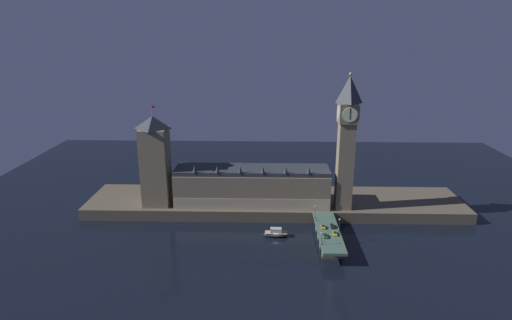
# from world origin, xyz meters

# --- Properties ---
(ground_plane) EXTENTS (400.00, 400.00, 0.00)m
(ground_plane) POSITION_xyz_m (0.00, 0.00, 0.00)
(ground_plane) COLOR black
(embankment) EXTENTS (220.00, 42.00, 6.37)m
(embankment) POSITION_xyz_m (0.00, 39.00, 3.18)
(embankment) COLOR brown
(embankment) RESTS_ON ground_plane
(parliament_hall) EXTENTS (87.10, 20.93, 25.57)m
(parliament_hall) POSITION_xyz_m (-13.29, 30.79, 17.00)
(parliament_hall) COLOR #7F7056
(parliament_hall) RESTS_ON embankment
(clock_tower) EXTENTS (10.69, 10.80, 75.20)m
(clock_tower) POSITION_xyz_m (37.89, 25.82, 46.18)
(clock_tower) COLOR #7F7056
(clock_tower) RESTS_ON embankment
(victoria_tower) EXTENTS (15.01, 15.01, 57.24)m
(victoria_tower) POSITION_xyz_m (-67.51, 28.86, 32.11)
(victoria_tower) COLOR #7F7056
(victoria_tower) RESTS_ON embankment
(bridge) EXTENTS (11.08, 46.00, 7.06)m
(bridge) POSITION_xyz_m (26.00, -5.00, 4.64)
(bridge) COLOR #476656
(bridge) RESTS_ON ground_plane
(car_northbound_lead) EXTENTS (2.05, 3.88, 1.45)m
(car_northbound_lead) POSITION_xyz_m (23.56, -2.36, 7.74)
(car_northbound_lead) COLOR yellow
(car_northbound_lead) RESTS_ON bridge
(car_northbound_trail) EXTENTS (1.87, 4.57, 1.35)m
(car_northbound_trail) POSITION_xyz_m (23.56, -12.06, 7.69)
(car_northbound_trail) COLOR #235633
(car_northbound_trail) RESTS_ON bridge
(car_southbound_lead) EXTENTS (1.88, 4.50, 1.37)m
(car_southbound_lead) POSITION_xyz_m (28.44, -9.43, 7.70)
(car_southbound_lead) COLOR yellow
(car_southbound_lead) RESTS_ON bridge
(car_southbound_trail) EXTENTS (1.95, 4.78, 1.46)m
(car_southbound_trail) POSITION_xyz_m (28.44, -1.34, 7.75)
(car_southbound_trail) COLOR black
(car_southbound_trail) RESTS_ON bridge
(pedestrian_near_rail) EXTENTS (0.38, 0.38, 1.63)m
(pedestrian_near_rail) POSITION_xyz_m (21.12, -17.31, 7.92)
(pedestrian_near_rail) COLOR black
(pedestrian_near_rail) RESTS_ON bridge
(pedestrian_mid_walk) EXTENTS (0.38, 0.38, 1.82)m
(pedestrian_mid_walk) POSITION_xyz_m (30.87, -6.93, 8.03)
(pedestrian_mid_walk) COLOR black
(pedestrian_mid_walk) RESTS_ON bridge
(pedestrian_far_rail) EXTENTS (0.38, 0.38, 1.65)m
(pedestrian_far_rail) POSITION_xyz_m (21.12, 6.20, 7.93)
(pedestrian_far_rail) COLOR black
(pedestrian_far_rail) RESTS_ON bridge
(street_lamp_near) EXTENTS (1.34, 0.60, 6.46)m
(street_lamp_near) POSITION_xyz_m (20.72, -19.72, 11.11)
(street_lamp_near) COLOR #2D3333
(street_lamp_near) RESTS_ON bridge
(street_lamp_mid) EXTENTS (1.34, 0.60, 6.51)m
(street_lamp_mid) POSITION_xyz_m (31.27, -5.00, 11.14)
(street_lamp_mid) COLOR #2D3333
(street_lamp_mid) RESTS_ON bridge
(street_lamp_far) EXTENTS (1.34, 0.60, 7.11)m
(street_lamp_far) POSITION_xyz_m (20.72, 9.72, 11.51)
(street_lamp_far) COLOR #2D3333
(street_lamp_far) RESTS_ON bridge
(boat_upstream) EXTENTS (13.06, 5.36, 4.68)m
(boat_upstream) POSITION_xyz_m (0.05, 1.71, 1.71)
(boat_upstream) COLOR #28282D
(boat_upstream) RESTS_ON ground_plane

